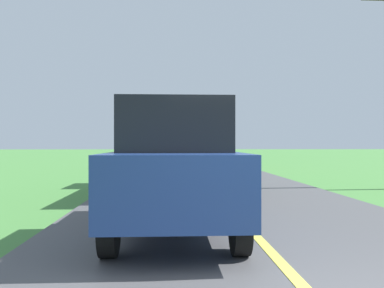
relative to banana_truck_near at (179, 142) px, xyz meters
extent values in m
cube|color=#2D2D30|center=(0.00, -0.75, -0.79)|extent=(0.90, 5.51, 0.24)
cube|color=brown|center=(0.00, -0.75, -0.59)|extent=(2.30, 5.80, 0.20)
cube|color=#197A4C|center=(0.00, 1.20, 0.46)|extent=(2.10, 1.90, 1.90)
cube|color=black|center=(0.00, 2.15, 0.79)|extent=(1.78, 0.02, 0.76)
cube|color=#232328|center=(-1.11, -1.73, 0.06)|extent=(0.08, 3.85, 1.10)
cube|color=#232328|center=(1.11, -1.73, 0.06)|extent=(0.08, 3.85, 1.10)
cube|color=#232328|center=(0.00, -3.61, 0.06)|extent=(2.30, 0.08, 1.10)
cube|color=#232328|center=(0.00, 0.16, 0.06)|extent=(2.30, 0.08, 1.10)
cylinder|color=black|center=(-1.05, 1.04, -0.89)|extent=(0.28, 1.00, 1.00)
cylinder|color=black|center=(1.05, 1.04, -0.89)|extent=(0.28, 1.00, 1.00)
cylinder|color=black|center=(-1.05, -2.35, -0.89)|extent=(0.28, 1.00, 1.00)
cylinder|color=black|center=(1.05, -2.35, -0.89)|extent=(0.28, 1.00, 1.00)
ellipsoid|color=#93B822|center=(-0.41, -1.36, 0.01)|extent=(0.49, 0.55, 0.51)
ellipsoid|color=#96B622|center=(0.09, -3.01, 0.35)|extent=(0.51, 0.55, 0.47)
ellipsoid|color=#8CBE33|center=(-0.25, -2.54, 0.01)|extent=(0.42, 0.50, 0.38)
ellipsoid|color=#98BA2E|center=(-0.07, -3.18, 0.01)|extent=(0.59, 0.59, 0.46)
ellipsoid|color=#9CC735|center=(0.65, -3.23, 0.31)|extent=(0.56, 0.50, 0.47)
ellipsoid|color=#93AF20|center=(-0.39, -0.24, 0.05)|extent=(0.50, 0.47, 0.37)
ellipsoid|color=#85BA27|center=(0.43, -3.22, -0.30)|extent=(0.52, 0.59, 0.48)
ellipsoid|color=#9AB92D|center=(0.63, -2.34, -0.32)|extent=(0.49, 0.46, 0.37)
ellipsoid|color=#8BB430|center=(-0.12, -1.47, 0.32)|extent=(0.51, 0.52, 0.52)
ellipsoid|color=#8FC335|center=(0.28, -1.77, -0.32)|extent=(0.55, 0.53, 0.47)
ellipsoid|color=#91B01E|center=(0.81, -0.15, -0.34)|extent=(0.50, 0.48, 0.49)
ellipsoid|color=#93C61D|center=(-0.50, -1.35, -0.31)|extent=(0.43, 0.54, 0.46)
ellipsoid|color=#93C830|center=(-0.49, -2.55, -0.01)|extent=(0.51, 0.63, 0.38)
ellipsoid|color=#96B32B|center=(-0.62, -2.59, 0.03)|extent=(0.52, 0.54, 0.42)
cube|color=#2D2D30|center=(0.22, 9.57, -0.79)|extent=(0.90, 5.51, 0.24)
cube|color=brown|center=(0.22, 9.57, -0.59)|extent=(2.30, 5.80, 0.20)
cube|color=red|center=(0.22, 11.52, 0.46)|extent=(2.10, 1.90, 1.90)
cube|color=black|center=(0.22, 12.48, 0.79)|extent=(1.78, 0.02, 0.76)
cube|color=brown|center=(-0.89, 8.60, 0.06)|extent=(0.08, 3.85, 1.10)
cube|color=brown|center=(1.33, 8.60, 0.06)|extent=(0.08, 3.85, 1.10)
cube|color=brown|center=(0.22, 6.71, 0.06)|extent=(2.30, 0.08, 1.10)
cube|color=brown|center=(0.22, 10.48, 0.06)|extent=(2.30, 0.08, 1.10)
cylinder|color=black|center=(-0.83, 11.37, -0.89)|extent=(0.28, 1.00, 1.00)
cylinder|color=black|center=(1.27, 11.37, -0.89)|extent=(0.28, 1.00, 1.00)
cylinder|color=black|center=(-0.83, 7.98, -0.89)|extent=(0.28, 1.00, 1.00)
cylinder|color=black|center=(1.27, 7.98, -0.89)|extent=(0.28, 1.00, 1.00)
ellipsoid|color=#85C02B|center=(-0.33, 8.91, 0.36)|extent=(0.56, 0.50, 0.51)
ellipsoid|color=#92B22A|center=(0.28, 7.95, 0.36)|extent=(0.43, 0.53, 0.37)
ellipsoid|color=#9DB132|center=(0.00, 7.05, 0.36)|extent=(0.54, 0.52, 0.44)
ellipsoid|color=#8DC120|center=(0.56, 9.82, 0.33)|extent=(0.45, 0.44, 0.43)
ellipsoid|color=#92B82D|center=(0.31, 8.49, -0.34)|extent=(0.53, 0.53, 0.48)
ellipsoid|color=#8DBC25|center=(0.16, 8.48, -0.29)|extent=(0.57, 0.73, 0.43)
ellipsoid|color=#8FC932|center=(0.30, 7.18, -0.31)|extent=(0.41, 0.37, 0.37)
ellipsoid|color=#96B534|center=(0.80, 7.49, -0.02)|extent=(0.58, 0.54, 0.38)
ellipsoid|color=#9AC734|center=(0.38, 7.43, 0.04)|extent=(0.53, 0.53, 0.45)
ellipsoid|color=#9CC433|center=(0.20, 9.53, -0.31)|extent=(0.55, 0.52, 0.42)
ellipsoid|color=#84BC2B|center=(1.12, 9.49, 0.04)|extent=(0.55, 0.61, 0.43)
cube|color=navy|center=(-0.20, -6.46, -0.58)|extent=(1.70, 4.10, 0.80)
cube|color=black|center=(-0.20, -6.66, 0.17)|extent=(1.44, 2.05, 0.70)
cylinder|color=black|center=(-0.97, -5.19, -1.07)|extent=(0.20, 0.64, 0.64)
cylinder|color=black|center=(0.57, -5.19, -1.07)|extent=(0.20, 0.64, 0.64)
cylinder|color=black|center=(-0.97, -7.73, -1.07)|extent=(0.20, 0.64, 0.64)
cylinder|color=black|center=(0.57, -7.73, -1.07)|extent=(0.20, 0.64, 0.64)
camera|label=1|loc=(-0.24, -12.44, -0.06)|focal=37.40mm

